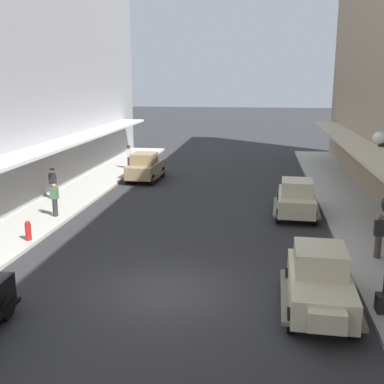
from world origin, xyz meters
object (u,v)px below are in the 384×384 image
at_px(parked_car_3, 296,197).
at_px(fire_hydrant, 28,230).
at_px(parked_car_2, 320,280).
at_px(pedestrian_2, 55,198).
at_px(parked_car_1, 145,166).
at_px(pedestrian_1, 53,183).
at_px(pedestrian_0, 379,236).
at_px(pedestrian_3, 129,157).

xyz_separation_m(parked_car_3, fire_hydrant, (-11.00, -5.57, -0.38)).
distance_m(parked_car_2, fire_hydrant, 11.75).
relative_size(parked_car_2, pedestrian_2, 2.57).
xyz_separation_m(parked_car_1, fire_hydrant, (-1.80, -12.75, -0.38)).
bearing_deg(fire_hydrant, parked_car_1, 81.98).
distance_m(parked_car_1, parked_car_2, 19.27).
distance_m(parked_car_1, parked_car_3, 11.67).
xyz_separation_m(parked_car_3, pedestrian_1, (-12.86, 1.06, 0.07)).
distance_m(pedestrian_0, pedestrian_3, 21.11).
distance_m(fire_hydrant, pedestrian_2, 3.51).
bearing_deg(pedestrian_0, pedestrian_2, 165.87).
distance_m(fire_hydrant, pedestrian_0, 13.54).
height_order(parked_car_2, pedestrian_3, parked_car_2).
bearing_deg(parked_car_3, parked_car_2, -90.18).
distance_m(parked_car_2, pedestrian_0, 4.89).
distance_m(fire_hydrant, pedestrian_1, 6.90).
height_order(parked_car_3, fire_hydrant, parked_car_3).
height_order(parked_car_3, pedestrian_2, parked_car_3).
bearing_deg(pedestrian_2, pedestrian_3, 89.23).
height_order(pedestrian_1, pedestrian_3, same).
bearing_deg(parked_car_2, pedestrian_0, 58.35).
height_order(pedestrian_2, pedestrian_3, same).
bearing_deg(parked_car_3, pedestrian_0, -65.70).
relative_size(parked_car_2, fire_hydrant, 5.24).
bearing_deg(fire_hydrant, parked_car_3, 26.87).
height_order(pedestrian_0, pedestrian_3, pedestrian_3).
distance_m(parked_car_2, pedestrian_2, 13.69).
bearing_deg(pedestrian_0, pedestrian_3, 130.60).
bearing_deg(parked_car_2, parked_car_1, 118.43).
relative_size(parked_car_1, pedestrian_2, 2.58).
xyz_separation_m(parked_car_2, parked_car_3, (0.03, 9.78, 0.00)).
height_order(parked_car_1, fire_hydrant, parked_car_1).
height_order(fire_hydrant, pedestrian_3, pedestrian_3).
xyz_separation_m(parked_car_2, pedestrian_0, (2.57, 4.16, 0.05)).
relative_size(pedestrian_0, pedestrian_1, 0.98).
bearing_deg(parked_car_2, fire_hydrant, 159.04).
bearing_deg(parked_car_3, pedestrian_2, -169.47).
xyz_separation_m(parked_car_1, pedestrian_3, (-2.00, 3.24, 0.07)).
relative_size(pedestrian_0, pedestrian_2, 0.98).
bearing_deg(pedestrian_2, parked_car_2, -34.05).
bearing_deg(parked_car_1, parked_car_3, -37.93).
bearing_deg(parked_car_2, pedestrian_1, 139.83).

